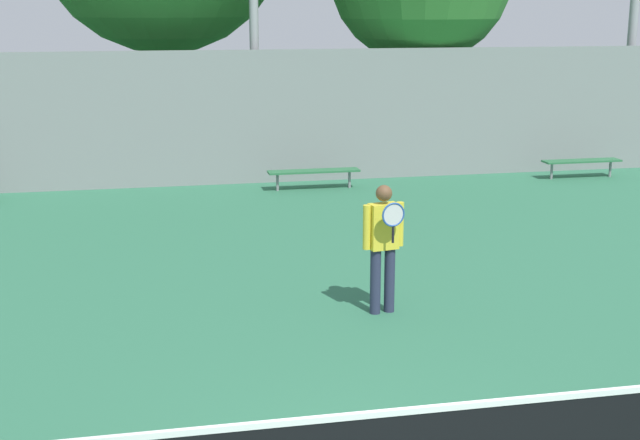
# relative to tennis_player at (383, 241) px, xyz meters

# --- Properties ---
(tennis_player) EXTENTS (0.57, 0.45, 1.71)m
(tennis_player) POSITION_rel_tennis_player_xyz_m (0.00, 0.00, 0.00)
(tennis_player) COLOR #282D47
(tennis_player) RESTS_ON ground_plane
(bench_adjacent_court) EXTENTS (2.02, 0.40, 0.43)m
(bench_adjacent_court) POSITION_rel_tennis_player_xyz_m (0.71, 8.07, -0.59)
(bench_adjacent_court) COLOR #28663D
(bench_adjacent_court) RESTS_ON ground_plane
(bench_by_gate) EXTENTS (1.86, 0.40, 0.43)m
(bench_by_gate) POSITION_rel_tennis_player_xyz_m (7.09, 8.07, -0.59)
(bench_by_gate) COLOR #28663D
(bench_by_gate) RESTS_ON ground_plane
(back_fence) EXTENTS (24.61, 0.06, 2.99)m
(back_fence) POSITION_rel_tennis_player_xyz_m (-1.17, 9.05, 0.52)
(back_fence) COLOR gray
(back_fence) RESTS_ON ground_plane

